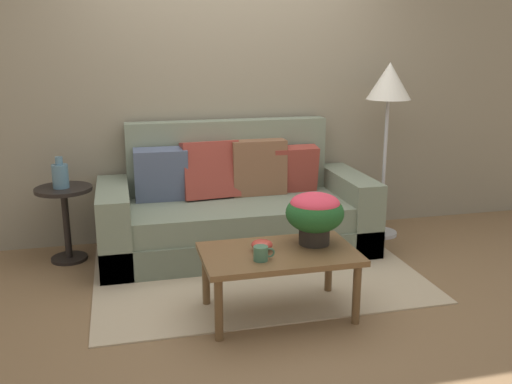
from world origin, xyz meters
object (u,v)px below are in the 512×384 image
object	(u,v)px
potted_plant	(315,213)
coffee_mug	(261,253)
floor_lamp	(389,92)
snack_bowl	(262,245)
side_table	(65,210)
coffee_table	(279,259)
table_vase	(60,175)
couch	(235,211)

from	to	relation	value
potted_plant	coffee_mug	xyz separation A→B (m)	(-0.40, -0.20, -0.16)
floor_lamp	snack_bowl	bearing A→B (deg)	-139.47
side_table	coffee_mug	size ratio (longest dim) A/B	4.56
side_table	snack_bowl	world-z (taller)	side_table
coffee_table	floor_lamp	bearing A→B (deg)	43.53
coffee_mug	coffee_table	bearing A→B (deg)	39.43
potted_plant	table_vase	xyz separation A→B (m)	(-1.62, 1.19, 0.06)
side_table	table_vase	distance (m)	0.28
couch	snack_bowl	xyz separation A→B (m)	(-0.07, -1.17, 0.13)
floor_lamp	couch	bearing A→B (deg)	-178.38
floor_lamp	table_vase	xyz separation A→B (m)	(-2.68, 0.03, -0.58)
coffee_mug	snack_bowl	xyz separation A→B (m)	(0.04, 0.16, -0.01)
snack_bowl	coffee_mug	bearing A→B (deg)	-105.86
side_table	potted_plant	size ratio (longest dim) A/B	1.60
coffee_mug	snack_bowl	distance (m)	0.16
side_table	potted_plant	distance (m)	2.02
coffee_table	snack_bowl	world-z (taller)	snack_bowl
snack_bowl	table_vase	size ratio (longest dim) A/B	0.55
couch	table_vase	xyz separation A→B (m)	(-1.34, 0.06, 0.36)
floor_lamp	coffee_mug	xyz separation A→B (m)	(-1.46, -1.36, -0.80)
couch	table_vase	size ratio (longest dim) A/B	9.01
table_vase	snack_bowl	bearing A→B (deg)	-44.13
coffee_table	snack_bowl	distance (m)	0.14
coffee_mug	floor_lamp	bearing A→B (deg)	43.15
coffee_table	floor_lamp	size ratio (longest dim) A/B	0.63
coffee_mug	table_vase	distance (m)	1.87
floor_lamp	table_vase	world-z (taller)	floor_lamp
coffee_table	table_vase	bearing A→B (deg)	137.09
side_table	potted_plant	bearing A→B (deg)	-36.74
side_table	floor_lamp	size ratio (longest dim) A/B	0.39
couch	snack_bowl	distance (m)	1.18
snack_bowl	floor_lamp	bearing A→B (deg)	40.53
side_table	coffee_mug	distance (m)	1.85
couch	coffee_mug	size ratio (longest dim) A/B	16.67
couch	potted_plant	size ratio (longest dim) A/B	5.86
coffee_table	coffee_mug	xyz separation A→B (m)	(-0.14, -0.12, 0.10)
coffee_mug	table_vase	size ratio (longest dim) A/B	0.54
potted_plant	table_vase	size ratio (longest dim) A/B	1.54
potted_plant	snack_bowl	bearing A→B (deg)	-173.87
couch	coffee_mug	bearing A→B (deg)	-95.05
side_table	potted_plant	world-z (taller)	potted_plant
couch	floor_lamp	xyz separation A→B (m)	(1.34, 0.04, 0.94)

